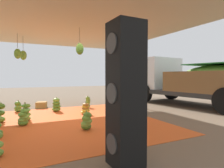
{
  "coord_description": "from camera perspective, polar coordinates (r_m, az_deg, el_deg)",
  "views": [
    {
      "loc": [
        5.84,
        -1.42,
        1.39
      ],
      "look_at": [
        -0.08,
        1.48,
        1.13
      ],
      "focal_mm": 30.94,
      "sensor_mm": 36.0,
      "label": 1
    }
  ],
  "objects": [
    {
      "name": "banana_bunch_9",
      "position": [
        7.17,
        -7.83,
        -7.26
      ],
      "size": [
        0.43,
        0.43,
        0.46
      ],
      "color": "gold",
      "rests_on": "tarp_orange"
    },
    {
      "name": "tarp_orange",
      "position": [
        6.16,
        -12.36,
        -10.74
      ],
      "size": [
        5.54,
        5.12,
        0.01
      ],
      "primitive_type": "cube",
      "color": "#E05B23",
      "rests_on": "ground"
    },
    {
      "name": "banana_bunch_0",
      "position": [
        8.61,
        -7.2,
        -5.4
      ],
      "size": [
        0.33,
        0.34,
        0.52
      ],
      "color": "#60932D",
      "rests_on": "tarp_orange"
    },
    {
      "name": "ground_plane",
      "position": [
        7.45,
        10.93,
        -8.49
      ],
      "size": [
        40.0,
        40.0,
        0.0
      ],
      "primitive_type": "plane",
      "color": "brown"
    },
    {
      "name": "tent_canopy",
      "position": [
        6.19,
        -13.58,
        16.14
      ],
      "size": [
        8.0,
        7.0,
        2.97
      ],
      "color": "#9EA0A5",
      "rests_on": "ground"
    },
    {
      "name": "banana_bunch_7",
      "position": [
        6.61,
        -24.16,
        -7.82
      ],
      "size": [
        0.47,
        0.45,
        0.58
      ],
      "color": "#6B9E38",
      "rests_on": "tarp_orange"
    },
    {
      "name": "speaker_stack",
      "position": [
        3.0,
        3.99,
        -3.02
      ],
      "size": [
        0.5,
        0.5,
        2.23
      ],
      "color": "black",
      "rests_on": "ground"
    },
    {
      "name": "banana_bunch_4",
      "position": [
        6.03,
        -24.68,
        -9.03
      ],
      "size": [
        0.38,
        0.4,
        0.51
      ],
      "color": "#518428",
      "rests_on": "tarp_orange"
    },
    {
      "name": "banana_bunch_11",
      "position": [
        8.39,
        -25.99,
        -6.07
      ],
      "size": [
        0.35,
        0.34,
        0.45
      ],
      "color": "#60932D",
      "rests_on": "tarp_orange"
    },
    {
      "name": "banana_bunch_13",
      "position": [
        7.94,
        -16.1,
        -6.02
      ],
      "size": [
        0.45,
        0.43,
        0.56
      ],
      "color": "#6B9E38",
      "rests_on": "tarp_orange"
    },
    {
      "name": "worker_0",
      "position": [
        8.89,
        3.23,
        -0.35
      ],
      "size": [
        0.61,
        0.38,
        1.68
      ],
      "color": "silver",
      "rests_on": "ground"
    },
    {
      "name": "banana_bunch_8",
      "position": [
        7.03,
        6.04,
        -6.9
      ],
      "size": [
        0.34,
        0.34,
        0.6
      ],
      "color": "#60932D",
      "rests_on": "tarp_orange"
    },
    {
      "name": "cargo_truck_main",
      "position": [
        10.13,
        21.72,
        1.24
      ],
      "size": [
        6.57,
        3.27,
        2.4
      ],
      "color": "#2D2D2D",
      "rests_on": "ground"
    },
    {
      "name": "banana_bunch_14",
      "position": [
        5.24,
        6.18,
        -10.35
      ],
      "size": [
        0.35,
        0.35,
        0.56
      ],
      "color": "#6B9E38",
      "rests_on": "tarp_orange"
    },
    {
      "name": "crate_0",
      "position": [
        9.09,
        -20.14,
        -5.79
      ],
      "size": [
        0.55,
        0.53,
        0.26
      ],
      "primitive_type": "cube",
      "rotation": [
        0.0,
        0.0,
        -0.29
      ],
      "color": "#B78947",
      "rests_on": "ground"
    },
    {
      "name": "banana_bunch_10",
      "position": [
        6.71,
        -30.11,
        -7.61
      ],
      "size": [
        0.38,
        0.38,
        0.6
      ],
      "color": "#60932D",
      "rests_on": "tarp_orange"
    },
    {
      "name": "banana_bunch_2",
      "position": [
        7.49,
        3.02,
        -6.53
      ],
      "size": [
        0.39,
        0.41,
        0.53
      ],
      "color": "#60932D",
      "rests_on": "tarp_orange"
    },
    {
      "name": "banana_bunch_5",
      "position": [
        5.09,
        -7.53,
        -10.92
      ],
      "size": [
        0.4,
        0.36,
        0.5
      ],
      "color": "#477523",
      "rests_on": "tarp_orange"
    }
  ]
}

